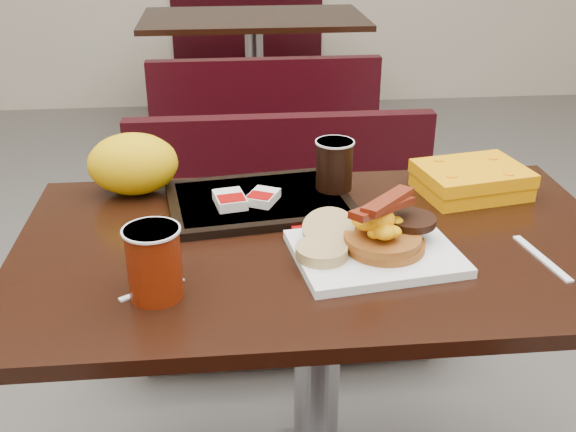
{
  "coord_description": "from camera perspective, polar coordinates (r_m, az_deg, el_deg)",
  "views": [
    {
      "loc": [
        -0.18,
        -1.19,
        1.38
      ],
      "look_at": [
        -0.06,
        0.02,
        0.8
      ],
      "focal_mm": 42.73,
      "sensor_mm": 36.0,
      "label": 1
    }
  ],
  "objects": [
    {
      "name": "table_near",
      "position": [
        1.57,
        2.38,
        -14.28
      ],
      "size": [
        1.2,
        0.7,
        0.75
      ],
      "primitive_type": null,
      "color": "black",
      "rests_on": "floor"
    },
    {
      "name": "bench_near_n",
      "position": [
        2.15,
        -0.11,
        -2.58
      ],
      "size": [
        1.0,
        0.46,
        0.72
      ],
      "primitive_type": null,
      "color": "black",
      "rests_on": "floor"
    },
    {
      "name": "table_far",
      "position": [
        3.92,
        -2.77,
        10.88
      ],
      "size": [
        1.2,
        0.7,
        0.75
      ],
      "primitive_type": null,
      "color": "black",
      "rests_on": "floor"
    },
    {
      "name": "bench_far_s",
      "position": [
        3.26,
        -2.12,
        7.47
      ],
      "size": [
        1.0,
        0.46,
        0.72
      ],
      "primitive_type": null,
      "color": "black",
      "rests_on": "floor"
    },
    {
      "name": "bench_far_n",
      "position": [
        4.6,
        -3.24,
        12.93
      ],
      "size": [
        1.0,
        0.46,
        0.72
      ],
      "primitive_type": null,
      "color": "black",
      "rests_on": "floor"
    },
    {
      "name": "platter",
      "position": [
        1.3,
        7.26,
        -3.09
      ],
      "size": [
        0.33,
        0.27,
        0.02
      ],
      "primitive_type": "cube",
      "rotation": [
        0.0,
        0.0,
        0.14
      ],
      "color": "white",
      "rests_on": "table_near"
    },
    {
      "name": "pancake_stack",
      "position": [
        1.3,
        8.06,
        -2.06
      ],
      "size": [
        0.19,
        0.19,
        0.03
      ],
      "primitive_type": "cylinder",
      "rotation": [
        0.0,
        0.0,
        0.28
      ],
      "color": "brown",
      "rests_on": "platter"
    },
    {
      "name": "sausage_patty",
      "position": [
        1.33,
        10.25,
        -0.38
      ],
      "size": [
        0.11,
        0.11,
        0.01
      ],
      "primitive_type": "cylinder",
      "rotation": [
        0.0,
        0.0,
        0.28
      ],
      "color": "black",
      "rests_on": "pancake_stack"
    },
    {
      "name": "scrambled_eggs",
      "position": [
        1.27,
        7.62,
        -0.48
      ],
      "size": [
        0.1,
        0.09,
        0.05
      ],
      "primitive_type": "ellipsoid",
      "rotation": [
        0.0,
        0.0,
        0.03
      ],
      "color": "#FFB505",
      "rests_on": "pancake_stack"
    },
    {
      "name": "bacon_strips",
      "position": [
        1.26,
        7.91,
        0.85
      ],
      "size": [
        0.18,
        0.18,
        0.01
      ],
      "primitive_type": null,
      "rotation": [
        0.0,
        0.0,
        0.77
      ],
      "color": "#4E1105",
      "rests_on": "scrambled_eggs"
    },
    {
      "name": "muffin_bottom",
      "position": [
        1.26,
        2.82,
        -2.97
      ],
      "size": [
        0.1,
        0.1,
        0.02
      ],
      "primitive_type": "cylinder",
      "rotation": [
        0.0,
        0.0,
        -0.01
      ],
      "color": "tan",
      "rests_on": "platter"
    },
    {
      "name": "muffin_top",
      "position": [
        1.31,
        3.42,
        -1.15
      ],
      "size": [
        0.13,
        0.13,
        0.06
      ],
      "primitive_type": "cylinder",
      "rotation": [
        0.38,
        0.0,
        -0.3
      ],
      "color": "tan",
      "rests_on": "platter"
    },
    {
      "name": "coffee_cup_near",
      "position": [
        1.17,
        -11.08,
        -3.86
      ],
      "size": [
        0.1,
        0.1,
        0.13
      ],
      "primitive_type": "cylinder",
      "rotation": [
        0.0,
        0.0,
        -0.17
      ],
      "color": "#9C2405",
      "rests_on": "table_near"
    },
    {
      "name": "fork",
      "position": [
        1.21,
        -12.0,
        -6.19
      ],
      "size": [
        0.11,
        0.08,
        0.0
      ],
      "primitive_type": null,
      "rotation": [
        0.0,
        0.0,
        0.57
      ],
      "color": "white",
      "rests_on": "table_near"
    },
    {
      "name": "knife",
      "position": [
        1.38,
        20.37,
        -3.29
      ],
      "size": [
        0.04,
        0.18,
        0.0
      ],
      "primitive_type": "cube",
      "rotation": [
        0.0,
        0.0,
        -1.42
      ],
      "color": "white",
      "rests_on": "table_near"
    },
    {
      "name": "condiment_syrup",
      "position": [
        1.42,
        -2.74,
        -0.56
      ],
      "size": [
        0.05,
        0.04,
        0.01
      ],
      "primitive_type": "cube",
      "rotation": [
        0.0,
        0.0,
        0.22
      ],
      "color": "#AB5107",
      "rests_on": "table_near"
    },
    {
      "name": "condiment_ketchup",
      "position": [
        1.39,
        1.26,
        -1.12
      ],
      "size": [
        0.05,
        0.04,
        0.01
      ],
      "primitive_type": "cube",
      "rotation": [
        0.0,
        0.0,
        0.18
      ],
      "color": "#8C0504",
      "rests_on": "table_near"
    },
    {
      "name": "tray",
      "position": [
        1.5,
        -2.39,
        1.27
      ],
      "size": [
        0.43,
        0.33,
        0.02
      ],
      "primitive_type": "cube",
      "rotation": [
        0.0,
        0.0,
        0.13
      ],
      "color": "black",
      "rests_on": "table_near"
    },
    {
      "name": "hashbrown_sleeve_left",
      "position": [
        1.46,
        -4.86,
        1.35
      ],
      "size": [
        0.08,
        0.09,
        0.02
      ],
      "primitive_type": "cube",
      "rotation": [
        0.0,
        0.0,
        0.19
      ],
      "color": "silver",
      "rests_on": "tray"
    },
    {
      "name": "hashbrown_sleeve_right",
      "position": [
        1.48,
        -2.1,
        1.57
      ],
      "size": [
        0.08,
        0.09,
        0.02
      ],
      "primitive_type": "cube",
      "rotation": [
        0.0,
        0.0,
        -0.45
      ],
      "color": "silver",
      "rests_on": "tray"
    },
    {
      "name": "coffee_cup_far",
      "position": [
        1.53,
        3.87,
        4.26
      ],
      "size": [
        0.09,
        0.09,
        0.11
      ],
      "primitive_type": "cylinder",
      "rotation": [
        0.0,
        0.0,
        -0.14
      ],
      "color": "black",
      "rests_on": "tray"
    },
    {
      "name": "clamshell",
      "position": [
        1.61,
        15.02,
        2.91
      ],
      "size": [
        0.26,
        0.22,
        0.06
      ],
      "primitive_type": "cube",
      "rotation": [
        0.0,
        0.0,
        0.19
      ],
      "color": "orange",
      "rests_on": "table_near"
    },
    {
      "name": "paper_bag",
      "position": [
        1.58,
        -12.77,
        4.26
      ],
      "size": [
        0.22,
        0.17,
        0.14
      ],
      "primitive_type": "ellipsoid",
      "rotation": [
        0.0,
        0.0,
        0.13
      ],
      "color": "yellow",
      "rests_on": "table_near"
    }
  ]
}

